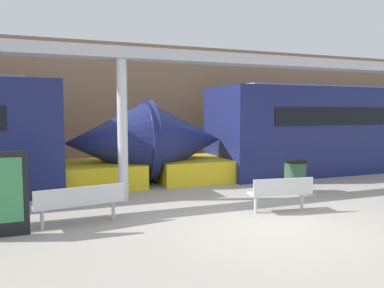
{
  "coord_description": "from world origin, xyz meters",
  "views": [
    {
      "loc": [
        -3.89,
        -6.3,
        2.26
      ],
      "look_at": [
        -0.41,
        2.91,
        1.4
      ],
      "focal_mm": 35.0,
      "sensor_mm": 36.0,
      "label": 1
    }
  ],
  "objects": [
    {
      "name": "ground_plane",
      "position": [
        0.0,
        0.0,
        0.0
      ],
      "size": [
        60.0,
        60.0,
        0.0
      ],
      "primitive_type": "plane",
      "color": "#A8A093"
    },
    {
      "name": "station_wall",
      "position": [
        0.0,
        8.9,
        2.5
      ],
      "size": [
        56.0,
        0.2,
        5.0
      ],
      "primitive_type": "cube",
      "color": "#937051",
      "rests_on": "ground_plane"
    },
    {
      "name": "train_left",
      "position": [
        8.44,
        5.28,
        1.52
      ],
      "size": [
        19.01,
        2.93,
        3.2
      ],
      "color": "navy",
      "rests_on": "ground_plane"
    },
    {
      "name": "bench_near",
      "position": [
        0.88,
        0.7,
        0.48
      ],
      "size": [
        1.47,
        0.61,
        0.79
      ],
      "rotation": [
        0.0,
        0.0,
        -0.12
      ],
      "color": "silver",
      "rests_on": "ground_plane"
    },
    {
      "name": "bench_far",
      "position": [
        -3.4,
        1.32,
        0.49
      ],
      "size": [
        1.8,
        0.7,
        0.79
      ],
      "rotation": [
        0.0,
        0.0,
        0.15
      ],
      "color": "silver",
      "rests_on": "ground_plane"
    },
    {
      "name": "trash_bin",
      "position": [
        2.43,
        2.3,
        0.45
      ],
      "size": [
        0.63,
        0.63,
        0.9
      ],
      "color": "#2D5138",
      "rests_on": "ground_plane"
    },
    {
      "name": "support_column_near",
      "position": [
        -2.21,
        3.1,
        1.77
      ],
      "size": [
        0.26,
        0.26,
        3.55
      ],
      "primitive_type": "cylinder",
      "color": "silver",
      "rests_on": "ground_plane"
    },
    {
      "name": "canopy_beam",
      "position": [
        -2.21,
        3.1,
        3.69
      ],
      "size": [
        28.0,
        0.6,
        0.28
      ],
      "primitive_type": "cube",
      "color": "#B7B7BC",
      "rests_on": "support_column_near"
    }
  ]
}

